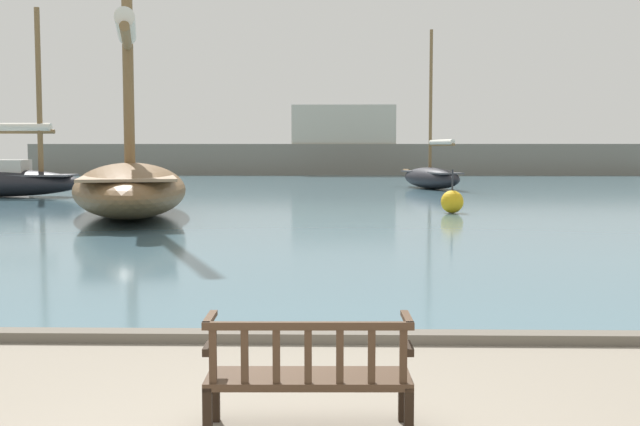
# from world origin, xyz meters

# --- Properties ---
(harbor_water) EXTENTS (100.00, 80.00, 0.08)m
(harbor_water) POSITION_xyz_m (0.00, 44.00, 0.04)
(harbor_water) COLOR slate
(harbor_water) RESTS_ON ground
(quay_edge_kerb) EXTENTS (40.00, 0.30, 0.12)m
(quay_edge_kerb) POSITION_xyz_m (0.00, 3.85, 0.06)
(quay_edge_kerb) COLOR #675F54
(quay_edge_kerb) RESTS_ON ground
(park_bench) EXTENTS (1.61, 0.55, 0.92)m
(park_bench) POSITION_xyz_m (0.23, 0.89, 0.47)
(park_bench) COLOR black
(park_bench) RESTS_ON ground
(sailboat_centre_channel) EXTENTS (6.16, 12.20, 16.76)m
(sailboat_centre_channel) POSITION_xyz_m (-6.25, 20.41, 1.25)
(sailboat_centre_channel) COLOR brown
(sailboat_centre_channel) RESTS_ON harbor_water
(sailboat_distant_harbor) EXTENTS (3.48, 6.80, 8.48)m
(sailboat_distant_harbor) POSITION_xyz_m (5.47, 38.00, 0.78)
(sailboat_distant_harbor) COLOR black
(sailboat_distant_harbor) RESTS_ON harbor_water
(channel_buoy) EXTENTS (0.76, 0.76, 1.46)m
(channel_buoy) POSITION_xyz_m (4.28, 21.56, 0.46)
(channel_buoy) COLOR gold
(channel_buoy) RESTS_ON harbor_water
(far_breakwater) EXTENTS (49.73, 2.40, 5.80)m
(far_breakwater) POSITION_xyz_m (0.13, 60.88, 1.74)
(far_breakwater) COLOR slate
(far_breakwater) RESTS_ON ground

